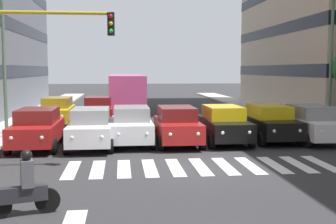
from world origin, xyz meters
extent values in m
plane|color=#2D2D30|center=(0.00, 0.00, 0.00)|extent=(180.00, 180.00, 0.00)
cube|color=black|center=(-14.37, -21.54, 3.35)|extent=(8.23, 19.96, 0.90)
cube|color=black|center=(-14.37, -21.54, 6.70)|extent=(8.23, 19.96, 0.90)
cube|color=silver|center=(-4.50, 0.00, 0.00)|extent=(0.45, 2.80, 0.01)
cube|color=silver|center=(-3.60, 0.00, 0.00)|extent=(0.45, 2.80, 0.01)
cube|color=silver|center=(-2.70, 0.00, 0.00)|extent=(0.45, 2.80, 0.01)
cube|color=silver|center=(-1.80, 0.00, 0.00)|extent=(0.45, 2.80, 0.01)
cube|color=silver|center=(-0.90, 0.00, 0.00)|extent=(0.45, 2.80, 0.01)
cube|color=silver|center=(0.00, 0.00, 0.00)|extent=(0.45, 2.80, 0.01)
cube|color=silver|center=(0.90, 0.00, 0.00)|extent=(0.45, 2.80, 0.01)
cube|color=silver|center=(1.80, 0.00, 0.00)|extent=(0.45, 2.80, 0.01)
cube|color=silver|center=(2.70, 0.00, 0.00)|extent=(0.45, 2.80, 0.01)
cube|color=silver|center=(3.60, 0.00, 0.00)|extent=(0.45, 2.80, 0.01)
cube|color=silver|center=(4.50, 0.00, 0.00)|extent=(0.45, 2.80, 0.01)
cube|color=silver|center=(-6.23, -4.60, 0.72)|extent=(1.80, 4.40, 0.80)
cube|color=gray|center=(-6.23, -4.80, 1.42)|extent=(1.58, 2.46, 0.60)
cylinder|color=black|center=(-5.33, -3.15, 0.32)|extent=(0.22, 0.64, 0.64)
cylinder|color=black|center=(-7.13, -6.05, 0.32)|extent=(0.22, 0.64, 0.64)
cylinder|color=black|center=(-5.33, -6.05, 0.32)|extent=(0.22, 0.64, 0.64)
sphere|color=white|center=(-5.66, -2.45, 0.80)|extent=(0.18, 0.18, 0.18)
cube|color=black|center=(-4.33, -5.11, 0.72)|extent=(1.80, 4.40, 0.80)
cube|color=yellow|center=(-4.33, -5.31, 1.42)|extent=(1.58, 2.46, 0.60)
cylinder|color=black|center=(-5.23, -3.66, 0.32)|extent=(0.22, 0.64, 0.64)
cylinder|color=black|center=(-3.43, -3.66, 0.32)|extent=(0.22, 0.64, 0.64)
cylinder|color=black|center=(-5.23, -6.56, 0.32)|extent=(0.22, 0.64, 0.64)
cylinder|color=black|center=(-3.43, -6.56, 0.32)|extent=(0.22, 0.64, 0.64)
sphere|color=white|center=(-4.90, -2.96, 0.80)|extent=(0.18, 0.18, 0.18)
sphere|color=white|center=(-3.75, -2.96, 0.80)|extent=(0.18, 0.18, 0.18)
cube|color=black|center=(-1.99, -4.81, 0.72)|extent=(1.80, 4.40, 0.80)
cube|color=yellow|center=(-1.99, -5.01, 1.42)|extent=(1.58, 2.46, 0.60)
cylinder|color=black|center=(-2.89, -3.36, 0.32)|extent=(0.22, 0.64, 0.64)
cylinder|color=black|center=(-1.09, -3.36, 0.32)|extent=(0.22, 0.64, 0.64)
cylinder|color=black|center=(-2.89, -6.27, 0.32)|extent=(0.22, 0.64, 0.64)
cylinder|color=black|center=(-1.09, -6.27, 0.32)|extent=(0.22, 0.64, 0.64)
sphere|color=white|center=(-2.57, -2.66, 0.80)|extent=(0.18, 0.18, 0.18)
sphere|color=white|center=(-1.42, -2.66, 0.80)|extent=(0.18, 0.18, 0.18)
cube|color=maroon|center=(0.22, -4.64, 0.72)|extent=(1.80, 4.40, 0.80)
cube|color=maroon|center=(0.22, -4.84, 1.42)|extent=(1.58, 2.46, 0.60)
cylinder|color=black|center=(-0.68, -3.18, 0.32)|extent=(0.22, 0.64, 0.64)
cylinder|color=black|center=(1.12, -3.18, 0.32)|extent=(0.22, 0.64, 0.64)
cylinder|color=black|center=(-0.68, -6.09, 0.32)|extent=(0.22, 0.64, 0.64)
cylinder|color=black|center=(1.12, -6.09, 0.32)|extent=(0.22, 0.64, 0.64)
sphere|color=white|center=(-0.35, -2.49, 0.80)|extent=(0.18, 0.18, 0.18)
sphere|color=white|center=(0.80, -2.49, 0.80)|extent=(0.18, 0.18, 0.18)
cube|color=silver|center=(2.31, -4.88, 0.72)|extent=(1.80, 4.40, 0.80)
cube|color=gray|center=(2.31, -5.08, 1.42)|extent=(1.58, 2.46, 0.60)
cylinder|color=black|center=(1.41, -3.42, 0.32)|extent=(0.22, 0.64, 0.64)
cylinder|color=black|center=(3.21, -3.42, 0.32)|extent=(0.22, 0.64, 0.64)
cylinder|color=black|center=(1.41, -6.33, 0.32)|extent=(0.22, 0.64, 0.64)
cylinder|color=black|center=(3.21, -6.33, 0.32)|extent=(0.22, 0.64, 0.64)
sphere|color=white|center=(1.73, -2.73, 0.80)|extent=(0.18, 0.18, 0.18)
sphere|color=white|center=(2.88, -2.73, 0.80)|extent=(0.18, 0.18, 0.18)
cube|color=silver|center=(4.11, -4.22, 0.72)|extent=(1.80, 4.40, 0.80)
cube|color=gray|center=(4.11, -4.42, 1.42)|extent=(1.58, 2.46, 0.60)
cylinder|color=black|center=(3.21, -2.77, 0.32)|extent=(0.22, 0.64, 0.64)
cylinder|color=black|center=(5.01, -2.77, 0.32)|extent=(0.22, 0.64, 0.64)
cylinder|color=black|center=(3.21, -5.67, 0.32)|extent=(0.22, 0.64, 0.64)
cylinder|color=black|center=(5.01, -5.67, 0.32)|extent=(0.22, 0.64, 0.64)
sphere|color=white|center=(3.53, -2.07, 0.80)|extent=(0.18, 0.18, 0.18)
sphere|color=white|center=(4.68, -2.07, 0.80)|extent=(0.18, 0.18, 0.18)
cube|color=maroon|center=(6.42, -4.35, 0.72)|extent=(1.80, 4.40, 0.80)
cube|color=maroon|center=(6.42, -4.55, 1.42)|extent=(1.58, 2.46, 0.60)
cylinder|color=black|center=(5.52, -2.90, 0.32)|extent=(0.22, 0.64, 0.64)
cylinder|color=black|center=(7.32, -2.90, 0.32)|extent=(0.22, 0.64, 0.64)
cylinder|color=black|center=(5.52, -5.80, 0.32)|extent=(0.22, 0.64, 0.64)
cylinder|color=black|center=(7.32, -5.80, 0.32)|extent=(0.22, 0.64, 0.64)
sphere|color=white|center=(5.85, -2.20, 0.80)|extent=(0.18, 0.18, 0.18)
sphere|color=white|center=(7.00, -2.20, 0.80)|extent=(0.18, 0.18, 0.18)
cube|color=gold|center=(6.67, -12.15, 0.72)|extent=(1.80, 4.40, 0.80)
cube|color=olive|center=(6.67, -12.35, 1.42)|extent=(1.58, 2.46, 0.60)
cylinder|color=black|center=(5.77, -10.70, 0.32)|extent=(0.22, 0.64, 0.64)
cylinder|color=black|center=(7.57, -10.70, 0.32)|extent=(0.22, 0.64, 0.64)
cylinder|color=black|center=(5.77, -13.61, 0.32)|extent=(0.22, 0.64, 0.64)
cylinder|color=black|center=(7.57, -13.61, 0.32)|extent=(0.22, 0.64, 0.64)
sphere|color=white|center=(6.10, -10.00, 0.80)|extent=(0.18, 0.18, 0.18)
sphere|color=white|center=(7.25, -10.00, 0.80)|extent=(0.18, 0.18, 0.18)
cube|color=maroon|center=(4.19, -12.56, 0.72)|extent=(1.80, 4.40, 0.80)
cube|color=maroon|center=(4.19, -12.76, 1.42)|extent=(1.58, 2.46, 0.60)
cylinder|color=black|center=(3.29, -11.11, 0.32)|extent=(0.22, 0.64, 0.64)
cylinder|color=black|center=(5.09, -11.11, 0.32)|extent=(0.22, 0.64, 0.64)
cylinder|color=black|center=(3.29, -14.01, 0.32)|extent=(0.22, 0.64, 0.64)
cylinder|color=black|center=(5.09, -14.01, 0.32)|extent=(0.22, 0.64, 0.64)
sphere|color=white|center=(3.62, -10.41, 0.80)|extent=(0.18, 0.18, 0.18)
sphere|color=white|center=(4.77, -10.41, 0.80)|extent=(0.18, 0.18, 0.18)
cube|color=#DB5193|center=(2.31, -18.80, 1.75)|extent=(2.50, 10.50, 2.50)
cube|color=black|center=(2.31, -18.80, 2.30)|extent=(2.52, 9.87, 0.80)
cylinder|color=black|center=(1.06, -15.13, 0.50)|extent=(0.28, 1.00, 1.00)
cylinder|color=black|center=(3.56, -15.13, 0.50)|extent=(0.28, 1.00, 1.00)
cylinder|color=black|center=(1.06, -21.95, 0.50)|extent=(0.28, 1.00, 1.00)
cylinder|color=black|center=(3.56, -21.95, 0.50)|extent=(0.28, 1.00, 1.00)
cylinder|color=black|center=(4.56, 4.49, 0.30)|extent=(0.60, 0.27, 0.60)
cube|color=#232328|center=(5.09, 4.65, 0.52)|extent=(1.12, 0.56, 0.36)
cube|color=#4C4C51|center=(4.99, 4.62, 1.00)|extent=(0.37, 0.43, 0.64)
sphere|color=black|center=(4.99, 4.62, 1.44)|extent=(0.26, 0.26, 0.26)
cylinder|color=#AD991E|center=(5.21, -0.01, 5.30)|extent=(4.24, 0.12, 0.12)
cube|color=black|center=(3.09, -0.01, 4.95)|extent=(0.24, 0.28, 0.76)
sphere|color=red|center=(3.09, 0.14, 5.19)|extent=(0.14, 0.14, 0.14)
sphere|color=orange|center=(3.09, 0.14, 4.95)|extent=(0.14, 0.14, 0.14)
sphere|color=green|center=(3.09, 0.14, 4.71)|extent=(0.14, 0.14, 0.14)
cylinder|color=#4C6B56|center=(-8.33, -7.16, 3.75)|extent=(0.16, 0.16, 7.20)
cylinder|color=#4C6B56|center=(8.33, -6.77, 4.06)|extent=(0.16, 0.16, 7.82)
camera|label=1|loc=(2.79, 14.90, 3.43)|focal=46.43mm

